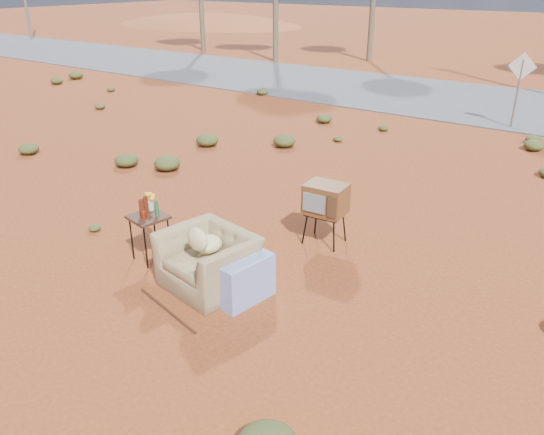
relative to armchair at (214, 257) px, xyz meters
The scene contains 9 objects.
ground 0.54m from the armchair, 135.53° to the right, with size 140.00×140.00×0.00m, color brown.
highway 14.92m from the armchair, 90.37° to the left, with size 140.00×7.00×0.04m, color #565659.
dirt_mound 45.34m from the armchair, 131.59° to the left, with size 26.00×18.00×2.00m, color #9B4A25.
armchair is the anchor object (origin of this frame).
tv_unit 2.27m from the armchair, 75.16° to the left, with size 0.70×0.58×1.06m.
side_table 1.46m from the armchair, behind, with size 0.63×0.63×1.07m.
rusty_bar 0.99m from the armchair, 99.83° to the right, with size 0.04×0.04×1.38m, color #4C2214.
road_sign 12.03m from the armchair, 83.27° to the left, with size 0.78×0.06×2.19m.
scrub_patch 4.43m from the armchair, 102.03° to the left, with size 17.49×8.07×0.33m.
Camera 1 is at (4.61, -4.87, 4.19)m, focal length 35.00 mm.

